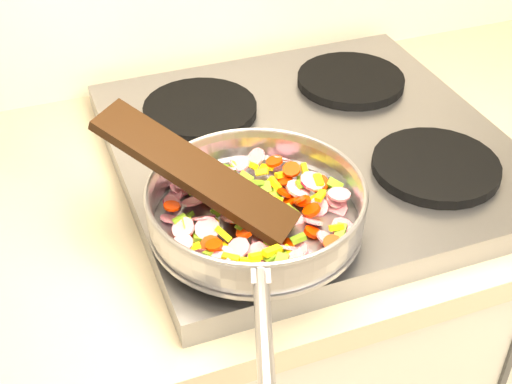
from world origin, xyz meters
name	(u,v)px	position (x,y,z in m)	size (l,w,h in m)	color
cooktop	(310,151)	(-0.70, 1.67, 0.92)	(0.60, 0.60, 0.04)	#939399
grate_fl	(260,208)	(-0.84, 1.52, 0.95)	(0.19, 0.19, 0.02)	black
grate_fr	(436,166)	(-0.56, 1.52, 0.95)	(0.19, 0.19, 0.02)	black
grate_bl	(200,109)	(-0.84, 1.81, 0.95)	(0.19, 0.19, 0.02)	black
grate_br	(351,80)	(-0.56, 1.81, 0.95)	(0.19, 0.19, 0.02)	black
saute_pan	(256,205)	(-0.86, 1.49, 0.99)	(0.33, 0.48, 0.06)	#9E9EA5
vegetable_heap	(254,212)	(-0.86, 1.49, 0.97)	(0.26, 0.25, 0.05)	red
wooden_spatula	(195,172)	(-0.93, 1.53, 1.03)	(0.29, 0.06, 0.01)	black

